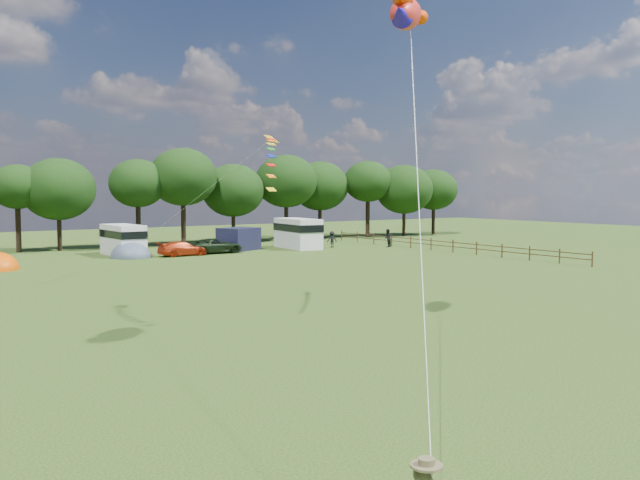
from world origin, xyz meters
TOP-DOWN VIEW (x-y plane):
  - ground_plane at (0.00, 0.00)m, footprint 180.00×180.00m
  - tree_line at (5.30, 54.99)m, footprint 102.98×10.98m
  - fence at (32.00, 34.50)m, footprint 0.12×33.12m
  - car_c at (9.48, 44.08)m, footprint 4.40×2.04m
  - car_d at (13.04, 44.68)m, footprint 5.16×2.39m
  - campervan_c at (5.29, 47.66)m, footprint 2.60×5.72m
  - campervan_d at (22.40, 45.17)m, footprint 3.14×6.32m
  - tent_greyblue at (5.11, 45.14)m, footprint 3.63×3.97m
  - awning_navy at (16.40, 46.54)m, footprint 4.30×3.93m
  - fish_kite at (3.19, 6.68)m, footprint 3.44×3.21m
  - streamer_kite_c at (1.36, 14.17)m, footprint 3.25×4.95m
  - walker_a at (30.70, 41.11)m, footprint 1.06×0.89m
  - walker_b at (25.76, 44.00)m, footprint 1.14×0.68m

SIDE VIEW (x-z plane):
  - ground_plane at x=0.00m, z-range 0.00..0.00m
  - tent_greyblue at x=5.11m, z-range -1.33..1.37m
  - car_c at x=9.48m, z-range 0.00..1.29m
  - car_d at x=13.04m, z-range 0.00..1.40m
  - fence at x=32.00m, z-range 0.10..1.30m
  - walker_b at x=25.76m, z-range 0.00..1.66m
  - walker_a at x=30.70m, z-range 0.00..1.87m
  - awning_navy at x=16.40m, z-range 0.00..2.19m
  - campervan_c at x=5.29m, z-range 0.10..2.87m
  - campervan_d at x=22.40m, z-range 0.11..3.11m
  - tree_line at x=5.30m, z-range 1.21..11.48m
  - streamer_kite_c at x=1.36m, z-range 6.38..9.21m
  - fish_kite at x=3.19m, z-range 12.05..14.05m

